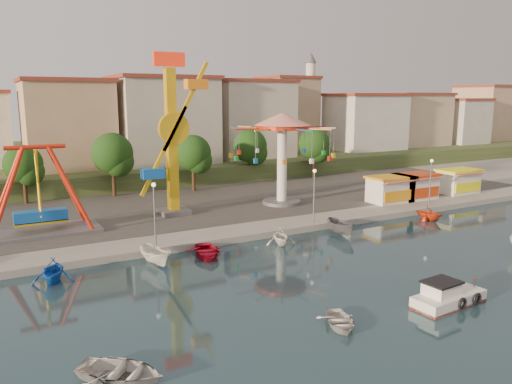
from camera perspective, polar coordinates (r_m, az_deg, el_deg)
ground at (r=35.16m, az=8.23°, el=-10.52°), size 200.00×200.00×0.00m
quay_deck at (r=91.06m, az=-15.97°, el=2.56°), size 200.00×100.00×0.60m
asphalt_pad at (r=60.65m, az=-9.06°, el=-0.84°), size 90.00×28.00×0.01m
hill_terrace at (r=95.75m, az=-16.69°, el=3.64°), size 200.00×60.00×3.00m
pirate_ship_ride at (r=48.55m, az=-23.58°, el=0.02°), size 10.00×5.00×8.00m
kamikaze_tower at (r=51.91m, az=-9.27°, el=6.06°), size 5.39×3.10×16.50m
wave_swinger at (r=56.49m, az=3.01°, el=6.21°), size 11.60×11.60×10.40m
booth_left at (r=60.21m, az=15.11°, el=0.34°), size 5.40×3.78×3.08m
booth_mid at (r=63.03m, az=17.73°, el=0.66°), size 5.40×3.78×3.08m
booth_right at (r=68.71m, az=22.11°, el=1.18°), size 5.40×3.78×3.08m
lamp_post_1 at (r=41.89m, az=-11.50°, el=-2.69°), size 0.14×0.14×5.00m
lamp_post_2 at (r=48.93m, az=6.65°, el=-0.60°), size 0.14×0.14×5.00m
lamp_post_3 at (r=59.55m, az=19.29°, el=0.91°), size 0.14×0.14×5.00m
tree_1 at (r=62.79m, az=-25.08°, el=2.92°), size 4.35×4.35×6.80m
tree_2 at (r=63.70m, az=-16.10°, el=4.26°), size 5.02×5.02×7.85m
tree_3 at (r=65.32m, az=-7.20°, el=4.44°), size 4.68×4.68×7.32m
tree_4 at (r=72.20m, az=-0.68°, el=5.28°), size 4.86×4.86×7.60m
tree_5 at (r=75.94m, az=6.67°, el=5.45°), size 4.83×4.83×7.54m
building_2 at (r=78.92m, az=-20.43°, el=7.17°), size 11.95×9.28×11.23m
building_3 at (r=79.19m, az=-10.07°, el=6.95°), size 12.59×10.50×9.20m
building_4 at (r=87.53m, az=-2.37°, el=7.47°), size 10.75×9.23×9.24m
building_5 at (r=92.63m, az=5.60°, el=8.23°), size 12.77×10.96×11.21m
building_6 at (r=98.55m, az=11.85°, el=8.54°), size 8.23×8.98×12.36m
building_7 at (r=110.25m, az=14.87°, el=7.69°), size 11.59×10.93×8.76m
building_8 at (r=115.97m, az=22.19°, el=8.34°), size 12.84×9.28×12.58m
building_9 at (r=128.42m, az=25.03°, el=7.54°), size 12.95×9.17×9.21m
minaret at (r=97.62m, az=6.20°, el=10.66°), size 2.80×2.80×18.00m
cabin_motorboat at (r=33.75m, az=21.01°, el=-11.23°), size 5.17×2.28×1.78m
rowboat_a at (r=24.87m, az=-15.21°, el=-19.23°), size 5.06×5.02×0.86m
rowboat_b at (r=29.33m, az=9.56°, el=-14.37°), size 3.23×3.72×0.65m
moored_boat_1 at (r=37.85m, az=-22.20°, el=-8.28°), size 3.70×3.99×1.73m
moored_boat_2 at (r=39.28m, az=-11.41°, el=-7.18°), size 2.13×4.01×1.47m
moored_boat_3 at (r=40.75m, az=-5.68°, el=-6.79°), size 3.92×4.82×0.88m
moored_boat_4 at (r=43.75m, az=2.81°, el=-5.05°), size 3.27×3.54×1.55m
moored_boat_5 at (r=47.49m, az=9.67°, el=-3.97°), size 1.63×3.84×1.45m
moored_boat_7 at (r=55.28m, az=19.12°, el=-2.26°), size 3.14×3.46×1.58m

